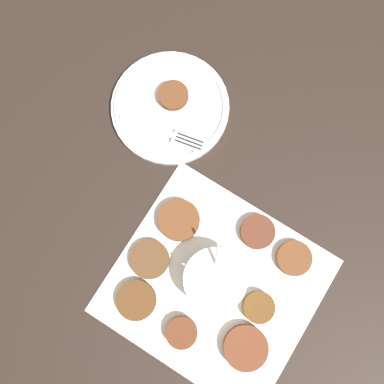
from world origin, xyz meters
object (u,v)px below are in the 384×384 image
Objects in this scene: serving_plate at (170,107)px; fritter_on_plate at (173,95)px; sauce_bowl at (214,279)px; fork at (172,135)px.

serving_plate is 3.91× the size of fritter_on_plate.
serving_plate is at bearing 95.24° from fritter_on_plate.
sauce_bowl is 2.05× the size of fritter_on_plate.
sauce_bowl is 0.28m from fork.
sauce_bowl is at bearing 131.72° from fork.
sauce_bowl reaches higher than fritter_on_plate.
fritter_on_plate is 0.34× the size of fork.
serving_plate is 0.06m from fork.
fritter_on_plate reaches higher than serving_plate.
serving_plate is at bearing -50.28° from sauce_bowl.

